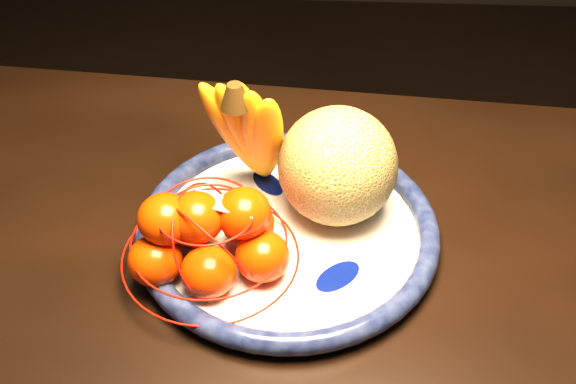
{
  "coord_description": "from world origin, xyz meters",
  "views": [
    {
      "loc": [
        0.07,
        -0.59,
        1.43
      ],
      "look_at": [
        0.04,
        0.05,
        0.86
      ],
      "focal_mm": 45.0,
      "sensor_mm": 36.0,
      "label": 1
    }
  ],
  "objects_px": {
    "dining_table": "(289,369)",
    "cantaloupe": "(338,166)",
    "fruit_bowl": "(288,231)",
    "banana_bunch": "(251,129)",
    "mandarin_bag": "(209,237)"
  },
  "relations": [
    {
      "from": "fruit_bowl",
      "to": "banana_bunch",
      "type": "distance_m",
      "value": 0.13
    },
    {
      "from": "dining_table",
      "to": "banana_bunch",
      "type": "height_order",
      "value": "banana_bunch"
    },
    {
      "from": "dining_table",
      "to": "cantaloupe",
      "type": "xyz_separation_m",
      "value": [
        0.05,
        0.17,
        0.17
      ]
    },
    {
      "from": "cantaloupe",
      "to": "mandarin_bag",
      "type": "height_order",
      "value": "cantaloupe"
    },
    {
      "from": "fruit_bowl",
      "to": "dining_table",
      "type": "bearing_deg",
      "value": -86.25
    },
    {
      "from": "fruit_bowl",
      "to": "mandarin_bag",
      "type": "xyz_separation_m",
      "value": [
        -0.09,
        -0.06,
        0.04
      ]
    },
    {
      "from": "banana_bunch",
      "to": "mandarin_bag",
      "type": "distance_m",
      "value": 0.15
    },
    {
      "from": "fruit_bowl",
      "to": "banana_bunch",
      "type": "height_order",
      "value": "banana_bunch"
    },
    {
      "from": "dining_table",
      "to": "cantaloupe",
      "type": "distance_m",
      "value": 0.25
    },
    {
      "from": "dining_table",
      "to": "cantaloupe",
      "type": "height_order",
      "value": "cantaloupe"
    },
    {
      "from": "fruit_bowl",
      "to": "mandarin_bag",
      "type": "height_order",
      "value": "mandarin_bag"
    },
    {
      "from": "mandarin_bag",
      "to": "fruit_bowl",
      "type": "bearing_deg",
      "value": 33.89
    },
    {
      "from": "banana_bunch",
      "to": "fruit_bowl",
      "type": "bearing_deg",
      "value": -36.22
    },
    {
      "from": "cantaloupe",
      "to": "mandarin_bag",
      "type": "distance_m",
      "value": 0.18
    },
    {
      "from": "dining_table",
      "to": "fruit_bowl",
      "type": "distance_m",
      "value": 0.17
    }
  ]
}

